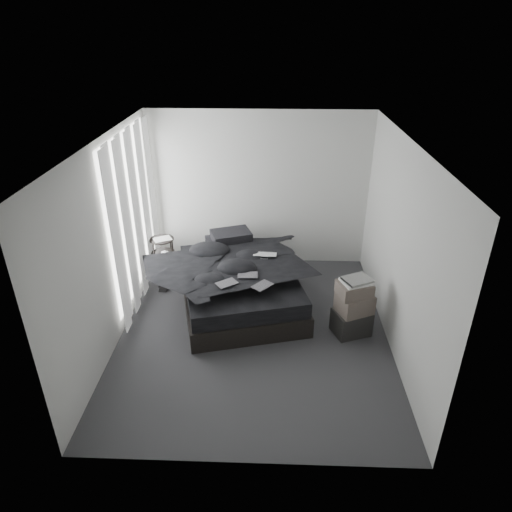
{
  "coord_description": "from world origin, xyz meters",
  "views": [
    {
      "loc": [
        0.22,
        -5.08,
        3.82
      ],
      "look_at": [
        0.0,
        0.8,
        0.75
      ],
      "focal_mm": 32.0,
      "sensor_mm": 36.0,
      "label": 1
    }
  ],
  "objects_px": {
    "laptop": "(265,252)",
    "side_stand": "(164,259)",
    "bed": "(239,294)",
    "box_lower": "(351,322)"
  },
  "relations": [
    {
      "from": "bed",
      "to": "side_stand",
      "type": "relative_size",
      "value": 3.04
    },
    {
      "from": "laptop",
      "to": "side_stand",
      "type": "bearing_deg",
      "value": 166.21
    },
    {
      "from": "laptop",
      "to": "side_stand",
      "type": "height_order",
      "value": "laptop"
    },
    {
      "from": "laptop",
      "to": "side_stand",
      "type": "distance_m",
      "value": 1.78
    },
    {
      "from": "laptop",
      "to": "box_lower",
      "type": "distance_m",
      "value": 1.59
    },
    {
      "from": "side_stand",
      "to": "box_lower",
      "type": "height_order",
      "value": "side_stand"
    },
    {
      "from": "bed",
      "to": "laptop",
      "type": "relative_size",
      "value": 6.24
    },
    {
      "from": "side_stand",
      "to": "box_lower",
      "type": "relative_size",
      "value": 1.53
    },
    {
      "from": "side_stand",
      "to": "bed",
      "type": "bearing_deg",
      "value": -27.84
    },
    {
      "from": "bed",
      "to": "box_lower",
      "type": "bearing_deg",
      "value": -37.94
    }
  ]
}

